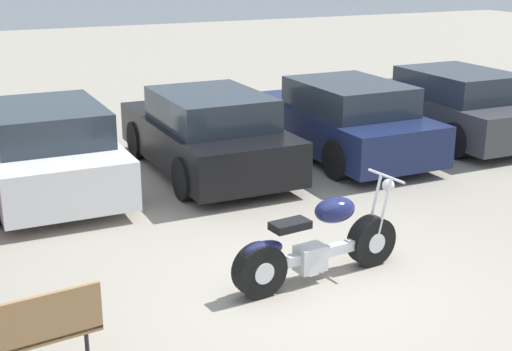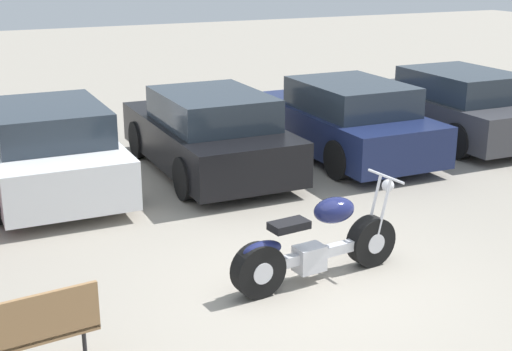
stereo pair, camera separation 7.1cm
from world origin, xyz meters
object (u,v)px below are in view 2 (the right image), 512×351
(parked_car_navy, at_px, (344,120))
(parked_car_dark_grey, at_px, (453,106))
(park_bench, at_px, (10,334))
(parked_car_black, at_px, (208,133))
(parked_car_white, at_px, (49,149))
(motorcycle, at_px, (316,245))

(parked_car_navy, relative_size, parked_car_dark_grey, 1.00)
(park_bench, bearing_deg, parked_car_black, 54.08)
(parked_car_white, bearing_deg, parked_car_black, -2.84)
(parked_car_dark_grey, relative_size, park_bench, 2.71)
(motorcycle, xyz_separation_m, parked_car_black, (0.43, 4.50, 0.24))
(parked_car_white, relative_size, park_bench, 2.71)
(parked_car_navy, distance_m, park_bench, 8.31)
(parked_car_black, distance_m, parked_car_navy, 2.64)
(parked_car_white, height_order, parked_car_dark_grey, same)
(parked_car_navy, height_order, parked_car_dark_grey, same)
(motorcycle, distance_m, parked_car_dark_grey, 7.29)
(motorcycle, distance_m, parked_car_black, 4.53)
(parked_car_white, height_order, parked_car_black, same)
(motorcycle, xyz_separation_m, parked_car_navy, (3.06, 4.39, 0.24))
(parked_car_white, height_order, park_bench, parked_car_white)
(parked_car_navy, bearing_deg, parked_car_white, 177.43)
(parked_car_dark_grey, bearing_deg, motorcycle, -141.39)
(parked_car_dark_grey, bearing_deg, parked_car_navy, -176.59)
(parked_car_black, height_order, parked_car_dark_grey, same)
(motorcycle, bearing_deg, parked_car_navy, 55.12)
(parked_car_navy, relative_size, park_bench, 2.71)
(parked_car_white, height_order, parked_car_navy, same)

